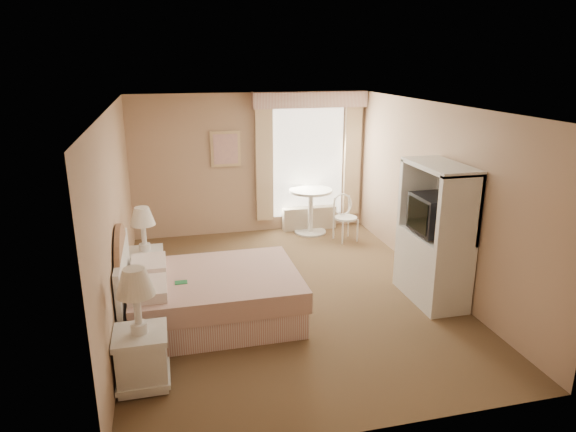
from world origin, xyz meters
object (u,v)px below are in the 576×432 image
object	(u,v)px
round_table	(311,204)
armoire	(434,245)
bed	(206,295)
nightstand_far	(146,258)
nightstand_near	(141,344)
cafe_chair	(344,214)

from	to	relation	value
round_table	armoire	world-z (taller)	armoire
bed	round_table	xyz separation A→B (m)	(2.14, 2.85, 0.21)
nightstand_far	round_table	size ratio (longest dim) A/B	1.40
nightstand_far	armoire	size ratio (longest dim) A/B	0.63
nightstand_near	round_table	xyz separation A→B (m)	(2.85, 4.03, 0.08)
nightstand_near	round_table	distance (m)	4.94
bed	cafe_chair	xyz separation A→B (m)	(2.61, 2.37, 0.14)
bed	nightstand_near	distance (m)	1.38
round_table	armoire	bearing A→B (deg)	-74.81
bed	armoire	world-z (taller)	armoire
cafe_chair	armoire	size ratio (longest dim) A/B	0.45
nightstand_near	bed	bearing A→B (deg)	58.69
armoire	round_table	bearing A→B (deg)	105.19
nightstand_far	round_table	world-z (taller)	nightstand_far
nightstand_far	armoire	world-z (taller)	armoire
nightstand_far	nightstand_near	bearing A→B (deg)	-90.00
round_table	bed	bearing A→B (deg)	-126.81
armoire	cafe_chair	bearing A→B (deg)	97.58
bed	nightstand_far	size ratio (longest dim) A/B	1.81
bed	nightstand_near	xyz separation A→B (m)	(-0.71, -1.17, 0.13)
cafe_chair	armoire	world-z (taller)	armoire
nightstand_far	armoire	xyz separation A→B (m)	(3.65, -1.25, 0.32)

